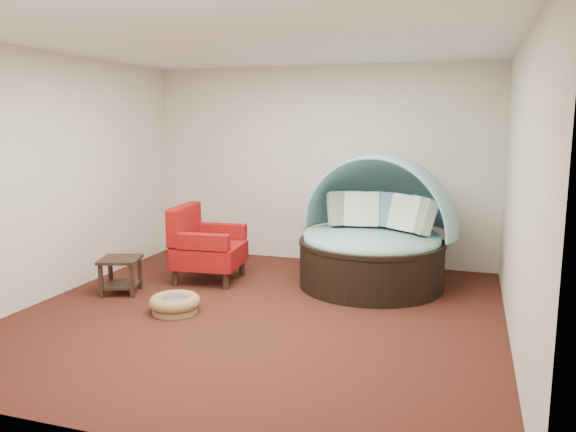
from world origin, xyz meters
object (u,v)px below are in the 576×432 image
(red_armchair, at_px, (205,246))
(side_table, at_px, (121,270))
(canopy_daybed, at_px, (375,225))
(pet_basket, at_px, (175,303))

(red_armchair, height_order, side_table, red_armchair)
(canopy_daybed, relative_size, red_armchair, 2.25)
(red_armchair, distance_m, side_table, 1.09)
(pet_basket, height_order, side_table, side_table)
(canopy_daybed, bearing_deg, red_armchair, -153.78)
(side_table, bearing_deg, canopy_daybed, 25.29)
(pet_basket, distance_m, red_armchair, 1.30)
(pet_basket, xyz_separation_m, side_table, (-0.95, 0.41, 0.18))
(red_armchair, bearing_deg, side_table, -135.86)
(red_armchair, bearing_deg, pet_basket, -84.02)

